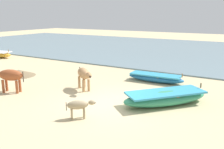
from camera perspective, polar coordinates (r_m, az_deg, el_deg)
ground at (r=10.45m, az=-0.01°, el=-6.43°), size 80.00×80.00×0.00m
sea_water at (r=25.33m, az=18.89°, el=4.89°), size 60.00×20.00×0.08m
fishing_boat_1 at (r=10.38m, az=12.05°, el=-5.12°), size 3.23×3.48×0.75m
fishing_boat_2 at (r=13.71m, az=9.84°, el=-0.70°), size 3.09×1.00×0.62m
cow_adult_rust at (r=12.55m, az=-22.26°, el=-0.30°), size 1.64×0.86×1.09m
calf_near_dun at (r=8.87m, az=-7.57°, el=-6.98°), size 0.89×0.81×0.67m
cow_second_adult_tan at (r=12.03m, az=-6.37°, el=0.02°), size 1.48×1.20×1.07m
debris_pile_0 at (r=15.87m, az=-20.45°, el=0.38°), size 2.67×2.67×0.35m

